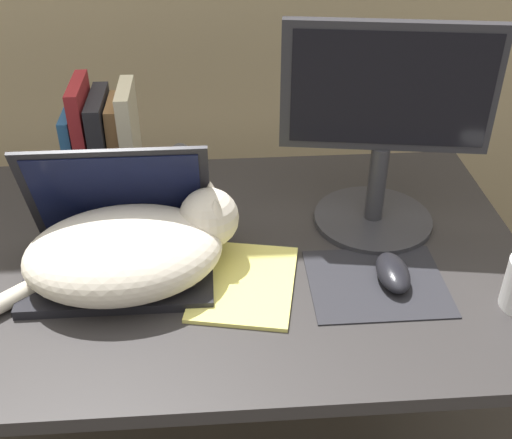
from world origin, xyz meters
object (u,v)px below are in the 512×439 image
at_px(laptop, 120,245).
at_px(notepad, 244,283).
at_px(cat, 133,249).
at_px(webcam, 180,155).
at_px(external_monitor, 384,126).
at_px(computer_mouse, 393,272).
at_px(book_row, 104,142).

bearing_deg(laptop, notepad, -18.22).
xyz_separation_m(cat, webcam, (0.07, 0.38, -0.02)).
relative_size(external_monitor, computer_mouse, 3.78).
height_order(cat, computer_mouse, cat).
bearing_deg(webcam, external_monitor, -29.58).
bearing_deg(notepad, webcam, 106.61).
bearing_deg(computer_mouse, cat, 174.74).
relative_size(external_monitor, notepad, 1.61).
distance_m(computer_mouse, webcam, 0.57).
bearing_deg(computer_mouse, webcam, 132.76).
bearing_deg(laptop, computer_mouse, -9.89).
relative_size(laptop, notepad, 1.31).
height_order(laptop, external_monitor, external_monitor).
bearing_deg(notepad, book_row, 127.60).
distance_m(external_monitor, book_row, 0.59).
xyz_separation_m(external_monitor, book_row, (-0.55, 0.18, -0.10)).
bearing_deg(cat, laptop, 124.32).
bearing_deg(notepad, external_monitor, 33.60).
bearing_deg(webcam, book_row, -164.78).
distance_m(external_monitor, webcam, 0.48).
distance_m(laptop, book_row, 0.30).
bearing_deg(external_monitor, computer_mouse, -92.55).
relative_size(external_monitor, book_row, 1.68).
distance_m(book_row, notepad, 0.47).
xyz_separation_m(laptop, book_row, (-0.06, 0.29, 0.06)).
height_order(external_monitor, notepad, external_monitor).
bearing_deg(cat, computer_mouse, -5.26).
xyz_separation_m(cat, computer_mouse, (0.46, -0.04, -0.04)).
relative_size(cat, external_monitor, 1.11).
distance_m(cat, external_monitor, 0.51).
bearing_deg(book_row, webcam, 15.22).
distance_m(notepad, webcam, 0.43).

